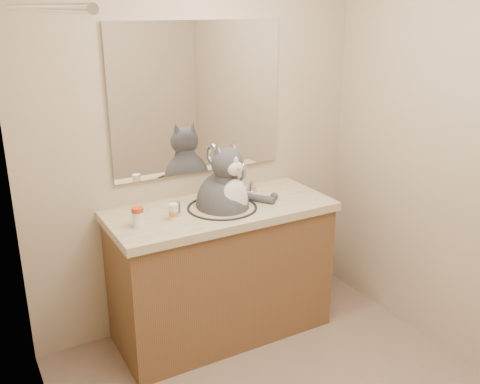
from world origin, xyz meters
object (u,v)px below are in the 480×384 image
pill_bottle_redcap (138,217)px  grey_canister (177,207)px  pill_bottle_orange (174,212)px  cat (224,201)px

pill_bottle_redcap → grey_canister: pill_bottle_redcap is taller
pill_bottle_orange → pill_bottle_redcap: bearing=-179.3°
cat → pill_bottle_redcap: (-0.54, -0.04, 0.02)m
grey_canister → pill_bottle_orange: bearing=-122.8°
pill_bottle_redcap → grey_canister: size_ratio=1.74×
cat → pill_bottle_orange: cat is taller
cat → grey_canister: 0.28m
cat → pill_bottle_orange: 0.34m
cat → grey_canister: cat is taller
pill_bottle_redcap → grey_canister: (0.27, 0.09, -0.02)m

